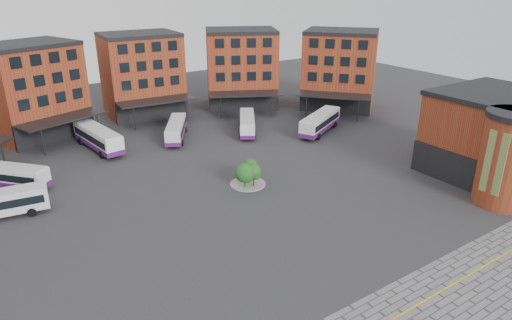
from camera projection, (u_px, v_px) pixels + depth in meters
ground at (296, 231)px, 45.86m from camera, size 160.00×160.00×0.00m
yellow_line at (426, 300)px, 36.13m from camera, size 26.00×0.15×0.02m
main_building at (117, 92)px, 70.04m from camera, size 94.14×42.48×14.60m
east_building at (494, 137)px, 56.39m from camera, size 17.40×15.40×10.60m
tree_island at (249, 172)px, 55.09m from camera, size 4.40×4.40×3.14m
bus_b at (8, 176)px, 54.74m from camera, size 8.58×9.22×2.89m
bus_c at (98, 138)px, 66.81m from camera, size 4.14×11.89×3.28m
bus_d at (176, 129)px, 71.17m from camera, size 7.20×9.95×2.87m
bus_e at (247, 123)px, 74.17m from camera, size 7.32×9.74×2.83m
bus_f at (320, 122)px, 74.14m from camera, size 11.24×7.35×3.18m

